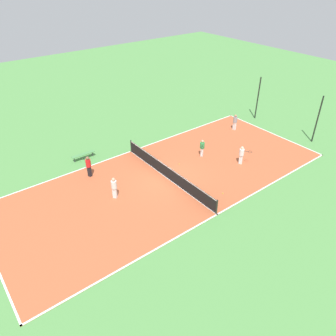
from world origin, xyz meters
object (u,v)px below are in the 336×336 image
bench (83,155)px  player_far_green (202,147)px  player_far_white (114,187)px  player_baseline_gray (235,121)px  tennis_net (168,172)px  player_coach_red (88,165)px  player_near_white (242,154)px  fence_post_back_left (258,98)px  tennis_ball_near_net (223,193)px  fence_post_back_right (317,120)px  tennis_ball_right_alley (179,164)px

bench → player_far_green: player_far_green is taller
bench → player_far_white: bearing=-95.3°
player_far_green → player_baseline_gray: size_ratio=0.96×
tennis_net → player_coach_red: bearing=-130.9°
player_far_green → player_near_white: bearing=73.4°
fence_post_back_left → tennis_net: bearing=-76.8°
player_coach_red → fence_post_back_left: size_ratio=0.40×
player_far_green → tennis_ball_near_net: player_far_green is taller
tennis_net → player_far_white: size_ratio=6.32×
bench → fence_post_back_right: 19.29m
tennis_ball_near_net → bench: bearing=-151.6°
fence_post_back_right → tennis_net: bearing=-103.2°
fence_post_back_left → fence_post_back_right: same height
tennis_ball_right_alley → tennis_ball_near_net: same height
tennis_net → fence_post_back_right: (3.10, 13.25, 1.49)m
player_far_white → tennis_ball_right_alley: size_ratio=22.78×
player_far_green → fence_post_back_right: (3.97, 9.19, 1.23)m
bench → player_far_white: size_ratio=1.18×
player_coach_red → fence_post_back_left: bearing=-103.8°
player_baseline_gray → tennis_net: bearing=-79.6°
player_coach_red → player_baseline_gray: size_ratio=1.10×
player_far_white → player_baseline_gray: player_far_white is taller
player_near_white → fence_post_back_left: fence_post_back_left is taller
player_far_white → player_far_green: bearing=55.9°
player_near_white → player_coach_red: size_ratio=0.91×
player_far_white → fence_post_back_left: size_ratio=0.38×
player_far_white → player_coach_red: 3.34m
player_far_white → fence_post_back_right: bearing=41.1°
player_near_white → fence_post_back_right: bearing=46.1°
bench → player_near_white: bearing=-41.1°
tennis_ball_right_alley → fence_post_back_right: (4.08, 11.41, 1.99)m
player_baseline_gray → tennis_ball_near_net: player_baseline_gray is taller
tennis_ball_right_alley → fence_post_back_right: bearing=70.3°
player_far_white → tennis_ball_right_alley: 6.03m
player_far_white → tennis_ball_near_net: 7.20m
player_baseline_gray → bench: bearing=-109.8°
tennis_ball_right_alley → bench: bearing=-134.1°
bench → player_far_white: player_far_white is taller
tennis_net → player_far_green: player_far_green is taller
player_baseline_gray → player_far_green: bearing=-77.6°
player_near_white → fence_post_back_right: size_ratio=0.36×
tennis_net → fence_post_back_left: bearing=103.2°
player_baseline_gray → fence_post_back_left: (-0.53, 3.57, 1.20)m
tennis_net → bench: (-6.21, -3.56, -0.16)m
player_far_green → player_baseline_gray: bearing=149.9°
tennis_net → fence_post_back_left: 13.69m
player_far_green → fence_post_back_right: size_ratio=0.34×
player_coach_red → tennis_ball_near_net: (7.38, 6.06, -0.89)m
player_baseline_gray → fence_post_back_right: fence_post_back_right is taller
player_far_white → fence_post_back_left: fence_post_back_left is taller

